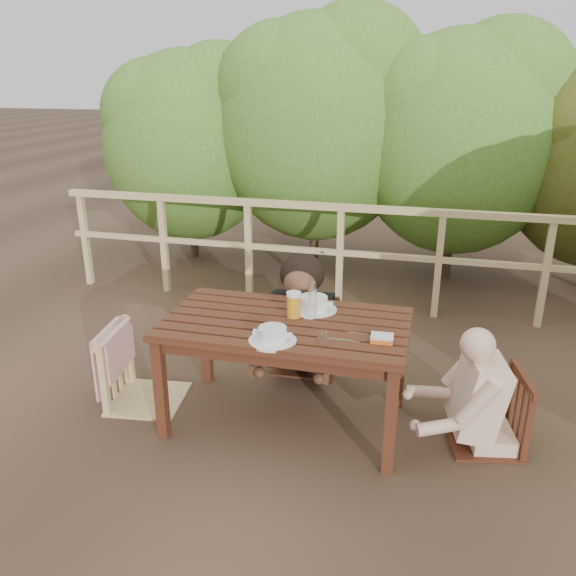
% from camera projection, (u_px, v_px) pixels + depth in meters
% --- Properties ---
extents(ground, '(60.00, 60.00, 0.00)m').
position_uv_depth(ground, '(286.00, 419.00, 3.79)').
color(ground, brown).
rests_on(ground, ground).
extents(table, '(1.49, 0.84, 0.69)m').
position_uv_depth(table, '(286.00, 373.00, 3.67)').
color(table, '#3F1E11').
rests_on(table, ground).
extents(chair_left, '(0.55, 0.55, 0.99)m').
position_uv_depth(chair_left, '(143.00, 335.00, 3.84)').
color(chair_left, tan).
rests_on(chair_left, ground).
extents(chair_far, '(0.49, 0.49, 0.94)m').
position_uv_depth(chair_far, '(305.00, 309.00, 4.33)').
color(chair_far, '#3F1E11').
rests_on(chair_far, ground).
extents(chair_right, '(0.51, 0.51, 0.88)m').
position_uv_depth(chair_right, '(492.00, 378.00, 3.41)').
color(chair_right, '#3F1E11').
rests_on(chair_right, ground).
extents(woman, '(0.62, 0.74, 1.44)m').
position_uv_depth(woman, '(306.00, 277.00, 4.26)').
color(woman, black).
rests_on(woman, ground).
extents(diner_right, '(0.70, 0.61, 1.25)m').
position_uv_depth(diner_right, '(501.00, 351.00, 3.34)').
color(diner_right, beige).
rests_on(diner_right, ground).
extents(railing, '(5.60, 0.10, 1.01)m').
position_uv_depth(railing, '(340.00, 257.00, 5.43)').
color(railing, tan).
rests_on(railing, ground).
extents(hedge_row, '(6.60, 1.60, 3.80)m').
position_uv_depth(hedge_row, '(402.00, 96.00, 5.93)').
color(hedge_row, '#446E24').
rests_on(hedge_row, ground).
extents(soup_near, '(0.27, 0.27, 0.09)m').
position_uv_depth(soup_near, '(272.00, 335.00, 3.27)').
color(soup_near, white).
rests_on(soup_near, table).
extents(soup_far, '(0.30, 0.30, 0.10)m').
position_uv_depth(soup_far, '(313.00, 304.00, 3.70)').
color(soup_far, white).
rests_on(soup_far, table).
extents(bread_roll, '(0.12, 0.09, 0.07)m').
position_uv_depth(bread_roll, '(277.00, 335.00, 3.30)').
color(bread_roll, '#AD823A').
rests_on(bread_roll, table).
extents(beer_glass, '(0.09, 0.09, 0.17)m').
position_uv_depth(beer_glass, '(294.00, 306.00, 3.57)').
color(beer_glass, gold).
rests_on(beer_glass, table).
extents(bottle, '(0.06, 0.06, 0.24)m').
position_uv_depth(bottle, '(313.00, 301.00, 3.56)').
color(bottle, white).
rests_on(bottle, table).
extents(tumbler, '(0.06, 0.06, 0.07)m').
position_uv_depth(tumbler, '(323.00, 339.00, 3.25)').
color(tumbler, silver).
rests_on(tumbler, table).
extents(butter_tub, '(0.13, 0.10, 0.05)m').
position_uv_depth(butter_tub, '(382.00, 340.00, 3.26)').
color(butter_tub, white).
rests_on(butter_tub, table).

